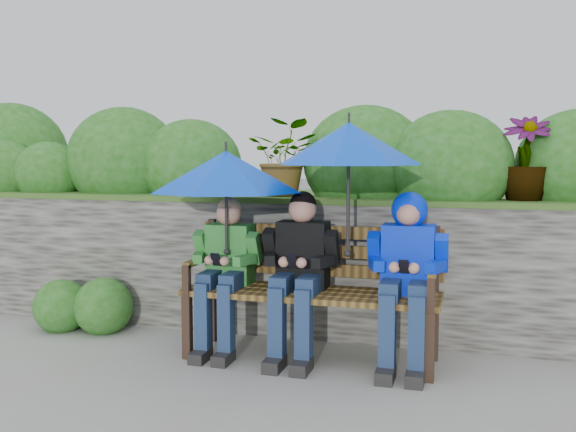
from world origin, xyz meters
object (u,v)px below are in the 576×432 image
(park_bench, at_px, (313,282))
(boy_right, at_px, (407,264))
(umbrella_right, at_px, (349,144))
(boy_middle, at_px, (299,266))
(boy_left, at_px, (225,265))
(umbrella_left, at_px, (226,171))

(park_bench, xyz_separation_m, boy_right, (0.62, -0.06, 0.16))
(umbrella_right, bearing_deg, boy_middle, 179.63)
(boy_left, distance_m, umbrella_left, 0.64)
(boy_right, distance_m, umbrella_right, 0.84)
(umbrella_left, xyz_separation_m, umbrella_right, (0.82, 0.02, 0.18))
(boy_left, xyz_separation_m, umbrella_right, (0.84, -0.01, 0.82))
(park_bench, relative_size, boy_right, 1.51)
(park_bench, bearing_deg, boy_middle, -134.49)
(boy_right, relative_size, umbrella_left, 1.07)
(umbrella_left, bearing_deg, park_bench, 10.17)
(umbrella_left, height_order, umbrella_right, umbrella_right)
(boy_left, relative_size, boy_right, 0.95)
(boy_left, height_order, boy_middle, boy_middle)
(park_bench, relative_size, umbrella_right, 1.84)
(umbrella_left, bearing_deg, boy_left, 128.22)
(boy_left, relative_size, boy_middle, 0.95)
(boy_left, relative_size, umbrella_right, 1.15)
(park_bench, height_order, boy_right, boy_right)
(umbrella_left, relative_size, umbrella_right, 1.13)
(boy_left, bearing_deg, umbrella_left, -51.78)
(park_bench, height_order, boy_left, boy_left)
(boy_right, bearing_deg, park_bench, 174.02)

